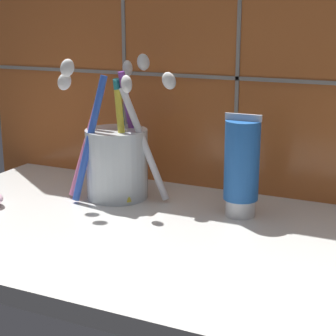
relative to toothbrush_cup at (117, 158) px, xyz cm
name	(u,v)px	position (x,y,z in cm)	size (l,w,h in cm)	color
sink_counter	(170,240)	(11.72, -8.63, -6.43)	(67.92, 36.22, 2.00)	silver
tile_wall_backsplash	(228,35)	(11.73, 9.72, 15.75)	(77.92, 1.72, 46.34)	#C6662D
toothbrush_cup	(117,158)	(0.00, 0.00, 0.00)	(15.35, 11.74, 18.98)	silver
toothpaste_tube	(242,167)	(17.16, 0.03, 0.74)	(4.44, 4.22, 12.55)	white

